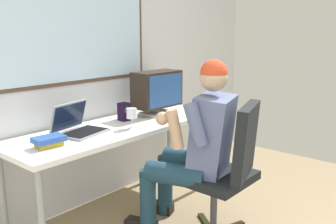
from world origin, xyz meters
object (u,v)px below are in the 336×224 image
person_seated (195,144)px  desk (121,132)px  book_stack (49,141)px  office_chair (229,163)px  crt_monitor (157,90)px  wine_glass (132,114)px  desk_speaker (124,112)px  laptop (77,125)px

person_seated → desk: bearing=100.8°
desk → book_stack: book_stack is taller
office_chair → crt_monitor: 1.05m
wine_glass → desk_speaker: (0.13, 0.23, -0.03)m
desk → person_seated: 0.65m
wine_glass → desk: bearing=85.0°
desk_speaker → person_seated: bearing=-90.0°
person_seated → crt_monitor: (0.36, 0.69, 0.28)m
person_seated → laptop: person_seated is taller
office_chair → desk_speaker: office_chair is taller
desk → crt_monitor: bearing=6.2°
person_seated → wine_glass: 0.55m
laptop → wine_glass: 0.41m
desk → person_seated: person_seated is taller
wine_glass → crt_monitor: bearing=20.6°
crt_monitor → wine_glass: crt_monitor is taller
crt_monitor → book_stack: crt_monitor is taller
laptop → desk_speaker: laptop is taller
desk → laptop: bearing=167.7°
desk_speaker → book_stack: bearing=-169.4°
desk → wine_glass: 0.21m
crt_monitor → wine_glass: (-0.50, -0.19, -0.11)m
laptop → book_stack: laptop is taller
laptop → desk: bearing=-12.3°
office_chair → book_stack: bearing=136.6°
person_seated → book_stack: (-0.80, 0.58, 0.09)m
desk_speaker → book_stack: desk_speaker is taller
crt_monitor → laptop: size_ratio=1.17×
desk → laptop: size_ratio=4.85×
person_seated → desk_speaker: bearing=90.0°
person_seated → office_chair: bearing=-74.2°
desk → desk_speaker: desk_speaker is taller
person_seated → book_stack: bearing=144.1°
person_seated → book_stack: 0.99m
laptop → desk_speaker: bearing=1.8°
person_seated → desk_speaker: 0.74m
office_chair → laptop: (-0.55, 0.96, 0.22)m
desk_speaker → book_stack: 0.82m
office_chair → book_stack: (-0.87, 0.82, 0.20)m
wine_glass → person_seated: bearing=-75.1°
office_chair → person_seated: 0.28m
desk → office_chair: (0.19, -0.88, -0.10)m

